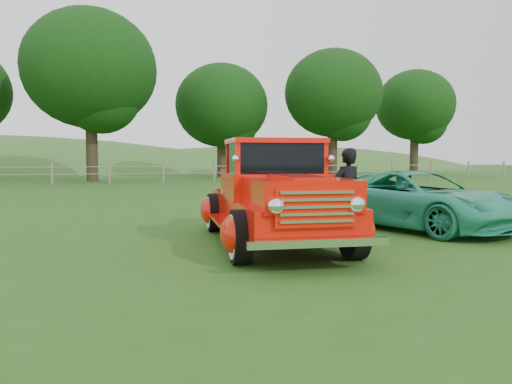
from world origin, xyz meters
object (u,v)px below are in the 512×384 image
object	(u,v)px
tree_near_west	(90,69)
tree_far_east	(415,105)
teal_sedan	(417,200)
tree_near_east	(222,106)
tree_mid_east	(333,94)
man	(347,193)
red_pickup	(274,197)

from	to	relation	value
tree_near_west	tree_far_east	xyz separation A→B (m)	(26.00, 5.00, -0.94)
tree_far_east	teal_sedan	xyz separation A→B (m)	(-18.89, -28.28, -5.26)
teal_sedan	tree_near_east	bearing A→B (deg)	67.63
tree_mid_east	tree_far_east	bearing A→B (deg)	18.43
tree_near_west	tree_mid_east	distance (m)	17.13
tree_near_west	teal_sedan	world-z (taller)	tree_near_west
tree_mid_east	teal_sedan	world-z (taller)	tree_mid_east
tree_near_west	tree_near_east	bearing A→B (deg)	23.96
tree_near_west	tree_far_east	world-z (taller)	tree_near_west
tree_mid_east	teal_sedan	size ratio (longest dim) A/B	2.20
man	tree_near_west	bearing A→B (deg)	-91.55
tree_near_east	red_pickup	world-z (taller)	tree_near_east
red_pickup	man	xyz separation A→B (m)	(1.49, 0.24, 0.02)
tree_mid_east	red_pickup	bearing A→B (deg)	-116.91
tree_near_west	tree_far_east	size ratio (longest dim) A/B	1.18
tree_near_east	tree_far_east	bearing A→B (deg)	3.37
tree_far_east	man	xyz separation A→B (m)	(-20.79, -28.92, -5.04)
tree_mid_east	red_pickup	size ratio (longest dim) A/B	1.85
tree_near_east	red_pickup	size ratio (longest dim) A/B	1.63
tree_mid_east	red_pickup	distance (m)	29.82
tree_near_west	red_pickup	distance (m)	25.17
tree_near_east	tree_far_east	size ratio (longest dim) A/B	0.94
tree_far_east	tree_near_west	bearing A→B (deg)	-169.11
tree_near_east	teal_sedan	distance (m)	27.74
tree_far_east	man	world-z (taller)	tree_far_east
tree_near_west	man	xyz separation A→B (m)	(5.21, -23.92, -5.98)
red_pickup	teal_sedan	distance (m)	3.51
tree_near_east	tree_mid_east	xyz separation A→B (m)	(8.00, -2.00, 0.93)
tree_near_east	tree_far_east	xyz separation A→B (m)	(17.00, 1.00, 0.61)
tree_near_east	red_pickup	bearing A→B (deg)	-100.62
tree_near_east	teal_sedan	xyz separation A→B (m)	(-1.89, -27.28, -4.65)
tree_near_east	red_pickup	xyz separation A→B (m)	(-5.28, -28.16, -4.45)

